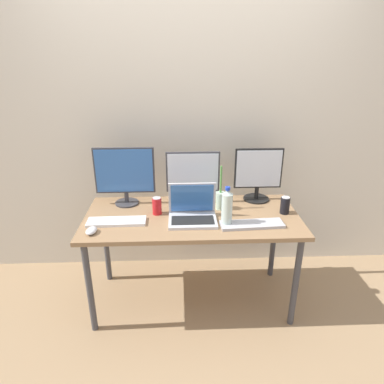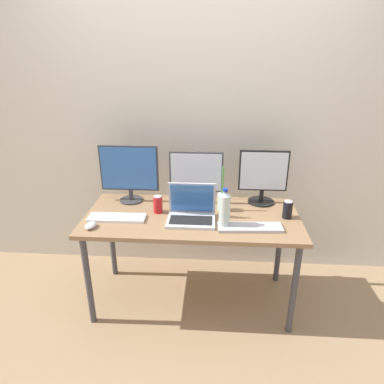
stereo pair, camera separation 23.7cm
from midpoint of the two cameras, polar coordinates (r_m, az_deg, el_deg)
The scene contains 14 objects.
ground_plane at distance 2.85m, azimuth 2.49°, elevation -17.39°, with size 16.00×16.00×0.00m, color #9E7F5B.
wall_back at distance 2.82m, azimuth 3.26°, elevation 11.74°, with size 7.00×0.08×2.60m, color silver.
work_desk at distance 2.47m, azimuth 2.75°, elevation -5.40°, with size 1.52×0.70×0.74m.
monitor_left at distance 2.60m, azimuth -7.88°, elevation 3.32°, with size 0.44×0.18×0.44m.
monitor_center at distance 2.56m, azimuth 3.33°, elevation 2.48°, with size 0.40×0.21×0.40m.
monitor_right at distance 2.64m, azimuth 14.30°, elevation 2.56°, with size 0.37×0.20×0.41m.
laptop_silver at distance 2.36m, azimuth 2.83°, elevation -3.37°, with size 0.33×0.25×0.26m.
keyboard_main at distance 2.41m, azimuth -9.70°, elevation -4.34°, with size 0.40×0.13×0.02m, color white.
keyboard_aux at distance 2.31m, azimuth 12.58°, elevation -5.85°, with size 0.42×0.13×0.02m, color #B2B2B7.
mouse_by_keyboard at distance 2.33m, azimuth -13.78°, elevation -5.51°, with size 0.06×0.10×0.04m, color silver.
water_bottle at distance 2.25m, azimuth 8.46°, elevation -2.98°, with size 0.07×0.07×0.28m.
soda_can_near_keyboard at distance 2.50m, azimuth 18.28°, elevation -2.86°, with size 0.07×0.07×0.13m.
soda_can_by_laptop at distance 2.46m, azimuth -2.98°, elevation -2.13°, with size 0.07×0.07×0.13m.
bamboo_vase at distance 2.51m, azimuth 7.72°, elevation -1.51°, with size 0.07×0.07×0.33m.
Camera 2 is at (0.15, -2.18, 1.83)m, focal length 32.00 mm.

